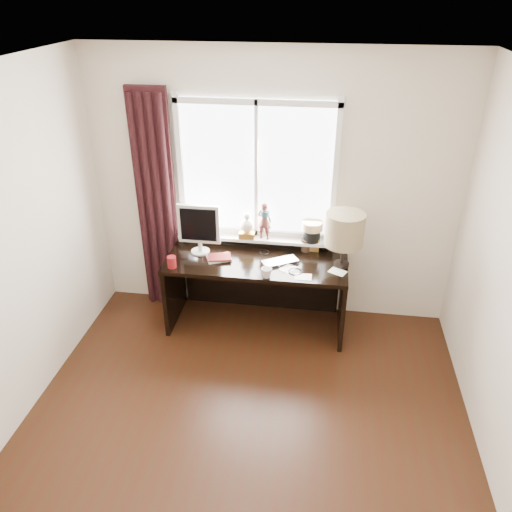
% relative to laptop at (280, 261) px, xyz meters
% --- Properties ---
extents(floor, '(3.50, 4.00, 0.00)m').
position_rel_laptop_xyz_m(floor, '(-0.13, -1.60, -0.76)').
color(floor, black).
rests_on(floor, ground).
extents(ceiling, '(3.50, 4.00, 0.00)m').
position_rel_laptop_xyz_m(ceiling, '(-0.13, -1.60, 1.84)').
color(ceiling, white).
rests_on(ceiling, wall_back).
extents(wall_back, '(3.50, 0.00, 2.60)m').
position_rel_laptop_xyz_m(wall_back, '(-0.13, 0.40, 0.54)').
color(wall_back, beige).
rests_on(wall_back, ground).
extents(laptop, '(0.40, 0.35, 0.03)m').
position_rel_laptop_xyz_m(laptop, '(0.00, 0.00, 0.00)').
color(laptop, silver).
rests_on(laptop, desk).
extents(mug, '(0.13, 0.13, 0.10)m').
position_rel_laptop_xyz_m(mug, '(-0.09, -0.27, 0.04)').
color(mug, white).
rests_on(mug, desk).
extents(red_cup, '(0.08, 0.08, 0.11)m').
position_rel_laptop_xyz_m(red_cup, '(-0.97, -0.22, 0.04)').
color(red_cup, maroon).
rests_on(red_cup, desk).
extents(window, '(1.52, 0.20, 1.40)m').
position_rel_laptop_xyz_m(window, '(-0.26, 0.35, 0.55)').
color(window, white).
rests_on(window, ground).
extents(curtain, '(0.38, 0.09, 2.25)m').
position_rel_laptop_xyz_m(curtain, '(-1.26, 0.30, 0.35)').
color(curtain, black).
rests_on(curtain, floor).
extents(desk, '(1.70, 0.70, 0.75)m').
position_rel_laptop_xyz_m(desk, '(-0.23, 0.12, -0.26)').
color(desk, black).
rests_on(desk, floor).
extents(monitor, '(0.40, 0.18, 0.49)m').
position_rel_laptop_xyz_m(monitor, '(-0.78, 0.09, 0.26)').
color(monitor, beige).
rests_on(monitor, desk).
extents(notebook_stack, '(0.27, 0.24, 0.03)m').
position_rel_laptop_xyz_m(notebook_stack, '(-0.58, -0.02, 0.00)').
color(notebook_stack, beige).
rests_on(notebook_stack, desk).
extents(brush_holder, '(0.09, 0.09, 0.25)m').
position_rel_laptop_xyz_m(brush_holder, '(0.22, 0.27, 0.05)').
color(brush_holder, black).
rests_on(brush_holder, desk).
extents(icon_frame, '(0.10, 0.03, 0.13)m').
position_rel_laptop_xyz_m(icon_frame, '(0.30, 0.26, 0.05)').
color(icon_frame, gold).
rests_on(icon_frame, desk).
extents(table_lamp, '(0.35, 0.35, 0.52)m').
position_rel_laptop_xyz_m(table_lamp, '(0.56, 0.03, 0.35)').
color(table_lamp, black).
rests_on(table_lamp, desk).
extents(loose_papers, '(0.63, 0.28, 0.00)m').
position_rel_laptop_xyz_m(loose_papers, '(0.28, -0.14, -0.01)').
color(loose_papers, white).
rests_on(loose_papers, desk).
extents(desk_cables, '(0.46, 0.46, 0.01)m').
position_rel_laptop_xyz_m(desk_cables, '(0.06, -0.02, -0.01)').
color(desk_cables, black).
rests_on(desk_cables, desk).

